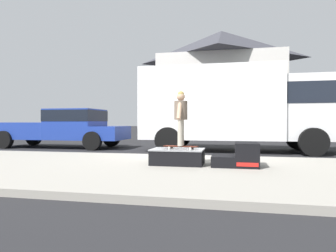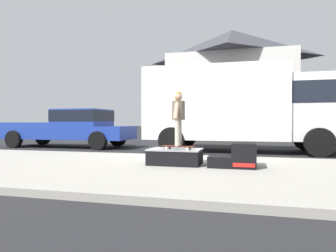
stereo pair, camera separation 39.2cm
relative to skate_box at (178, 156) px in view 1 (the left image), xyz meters
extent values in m
plane|color=black|center=(-0.27, 2.51, -0.31)|extent=(140.00, 140.00, 0.00)
cube|color=gray|center=(-0.27, -0.49, -0.25)|extent=(50.00, 5.00, 0.12)
cube|color=black|center=(0.00, 0.00, -0.01)|extent=(1.16, 0.77, 0.35)
cube|color=gray|center=(0.00, 0.00, 0.15)|extent=(1.18, 0.79, 0.03)
cube|color=black|center=(1.02, 0.00, -0.07)|extent=(0.49, 0.80, 0.23)
cube|color=black|center=(1.51, 0.00, 0.07)|extent=(0.49, 0.80, 0.51)
cube|color=red|center=(1.51, -0.40, -0.10)|extent=(0.43, 0.01, 0.08)
cube|color=#4C1E14|center=(0.07, -0.01, 0.22)|extent=(0.80, 0.32, 0.02)
cylinder|color=silver|center=(0.33, 0.04, 0.19)|extent=(0.06, 0.04, 0.05)
cylinder|color=silver|center=(0.31, -0.13, 0.19)|extent=(0.06, 0.04, 0.05)
cylinder|color=silver|center=(-0.16, 0.12, 0.19)|extent=(0.06, 0.04, 0.05)
cylinder|color=silver|center=(-0.19, -0.06, 0.19)|extent=(0.06, 0.04, 0.05)
cylinder|color=#B7AD99|center=(0.07, 0.07, 0.52)|extent=(0.12, 0.12, 0.59)
cylinder|color=#B7AD99|center=(0.07, -0.08, 0.52)|extent=(0.12, 0.12, 0.59)
cylinder|color=#726051|center=(0.07, -0.01, 1.03)|extent=(0.30, 0.30, 0.43)
cylinder|color=tan|center=(0.07, 0.18, 1.02)|extent=(0.09, 0.26, 0.40)
cylinder|color=tan|center=(0.07, -0.19, 1.02)|extent=(0.09, 0.26, 0.40)
sphere|color=tan|center=(0.07, -0.01, 1.34)|extent=(0.19, 0.19, 0.19)
sphere|color=tan|center=(0.07, -0.01, 1.39)|extent=(0.15, 0.15, 0.15)
cube|color=white|center=(0.41, 4.71, 1.44)|extent=(5.00, 2.35, 2.60)
cube|color=white|center=(3.86, 4.71, 1.24)|extent=(1.90, 2.16, 2.20)
cube|color=black|center=(3.86, 4.71, 1.73)|extent=(1.92, 2.19, 0.70)
cylinder|color=black|center=(3.70, 5.88, 0.14)|extent=(0.90, 0.28, 0.90)
cylinder|color=black|center=(3.70, 3.53, 0.14)|extent=(0.90, 0.28, 0.90)
cylinder|color=black|center=(-0.99, 5.88, 0.14)|extent=(0.90, 0.28, 0.90)
cylinder|color=black|center=(-0.99, 3.53, 0.14)|extent=(0.90, 0.28, 0.90)
cube|color=#1E3899|center=(-3.65, 4.82, 0.33)|extent=(1.10, 1.85, 0.55)
cube|color=#1E3899|center=(-5.20, 4.82, 0.68)|extent=(2.00, 1.85, 1.25)
cube|color=black|center=(-5.20, 4.82, 1.03)|extent=(2.02, 1.87, 0.45)
cube|color=#1E3899|center=(-7.50, 4.82, 0.40)|extent=(2.60, 1.85, 0.70)
cylinder|color=black|center=(-4.01, 5.75, 0.05)|extent=(0.72, 0.24, 0.72)
cylinder|color=black|center=(-4.01, 3.90, 0.05)|extent=(0.72, 0.24, 0.72)
cylinder|color=black|center=(-7.89, 5.75, 0.05)|extent=(0.72, 0.24, 0.72)
cylinder|color=black|center=(-7.89, 3.90, 0.05)|extent=(0.72, 0.24, 0.72)
cube|color=silver|center=(0.29, 17.97, 2.69)|extent=(9.00, 7.50, 6.00)
cube|color=#B2ADA3|center=(0.29, 13.97, 1.09)|extent=(9.00, 0.50, 2.80)
pyramid|color=#38383F|center=(0.29, 17.97, 6.89)|extent=(9.54, 7.95, 2.40)
camera|label=1|loc=(1.22, -6.71, 0.77)|focal=32.33mm
camera|label=2|loc=(1.60, -6.62, 0.77)|focal=32.33mm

